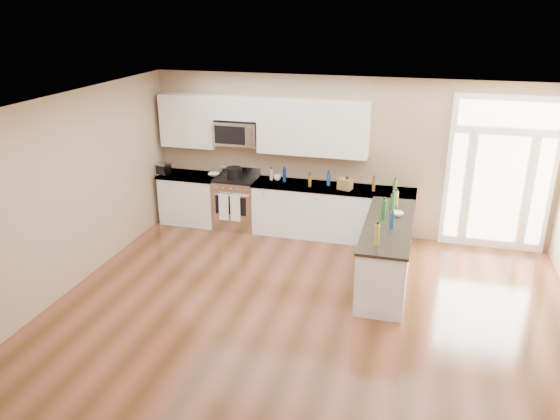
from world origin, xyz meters
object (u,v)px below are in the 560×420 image
(kitchen_range, at_px, (237,202))
(stockpot, at_px, (234,172))
(peninsula_cabinet, at_px, (386,254))
(toaster_oven, at_px, (163,169))

(kitchen_range, distance_m, stockpot, 0.58)
(peninsula_cabinet, xyz_separation_m, toaster_oven, (-4.28, 1.33, 0.61))
(peninsula_cabinet, bearing_deg, toaster_oven, 162.70)
(kitchen_range, xyz_separation_m, stockpot, (-0.02, -0.02, 0.58))
(peninsula_cabinet, distance_m, stockpot, 3.29)
(toaster_oven, bearing_deg, stockpot, 17.63)
(peninsula_cabinet, relative_size, toaster_oven, 9.13)
(kitchen_range, height_order, toaster_oven, toaster_oven)
(peninsula_cabinet, height_order, toaster_oven, toaster_oven)
(kitchen_range, distance_m, toaster_oven, 1.51)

